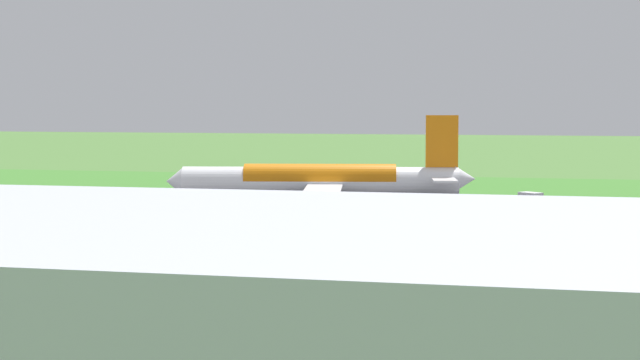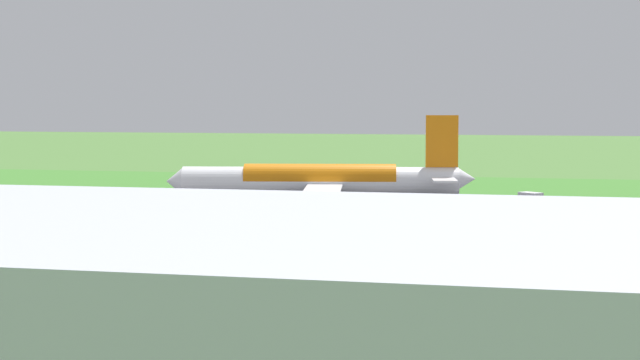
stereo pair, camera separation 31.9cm
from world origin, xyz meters
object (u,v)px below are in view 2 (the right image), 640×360
at_px(airliner_main, 322,181).
at_px(service_truck_fuel, 527,199).
at_px(airliner_parked_near, 569,245).
at_px(no_stopping_sign, 247,178).
at_px(traffic_cone_orange, 216,184).
at_px(service_truck_baggage, 15,217).
at_px(service_car_ops, 283,231).
at_px(service_car_followme, 20,191).

distance_m(airliner_main, service_truck_fuel, 35.49).
xyz_separation_m(airliner_parked_near, service_truck_fuel, (7.66, -74.74, -2.19)).
distance_m(airliner_parked_near, no_stopping_sign, 126.56).
relative_size(airliner_parked_near, traffic_cone_orange, 82.08).
bearing_deg(traffic_cone_orange, service_truck_baggage, 87.94).
relative_size(service_truck_fuel, traffic_cone_orange, 10.76).
bearing_deg(service_car_ops, service_truck_baggage, -3.53).
relative_size(airliner_main, service_truck_fuel, 9.10).
bearing_deg(airliner_parked_near, service_truck_baggage, -20.10).
xyz_separation_m(service_car_followme, service_truck_fuel, (-96.39, 0.13, 0.56)).
bearing_deg(service_car_followme, service_car_ops, 143.83).
relative_size(service_truck_fuel, no_stopping_sign, 2.00).
distance_m(service_truck_fuel, traffic_cone_orange, 76.37).
bearing_deg(no_stopping_sign, traffic_cone_orange, -15.22).
height_order(service_truck_fuel, no_stopping_sign, no_stopping_sign).
height_order(airliner_parked_near, traffic_cone_orange, airliner_parked_near).
height_order(airliner_main, no_stopping_sign, airliner_main).
bearing_deg(no_stopping_sign, airliner_parked_near, 122.57).
xyz_separation_m(airliner_main, service_truck_fuel, (-34.96, -5.35, -2.95)).
distance_m(service_car_ops, traffic_cone_orange, 90.96).
xyz_separation_m(airliner_parked_near, service_truck_baggage, (78.88, -28.86, -2.19)).
height_order(airliner_main, service_truck_baggage, airliner_main).
bearing_deg(no_stopping_sign, service_truck_baggage, 82.12).
xyz_separation_m(airliner_main, service_car_followme, (61.44, -5.48, -3.51)).
height_order(service_car_followme, service_truck_fuel, service_truck_fuel).
relative_size(airliner_main, no_stopping_sign, 18.17).
bearing_deg(service_car_followme, traffic_cone_orange, -129.59).
distance_m(service_truck_baggage, service_truck_fuel, 84.72).
distance_m(service_car_ops, no_stopping_sign, 85.92).
distance_m(service_truck_baggage, traffic_cone_orange, 79.99).
bearing_deg(service_car_ops, service_truck_fuel, -121.76).
relative_size(airliner_main, service_car_ops, 12.57).
bearing_deg(airliner_main, traffic_cone_orange, -49.71).
xyz_separation_m(service_truck_baggage, traffic_cone_orange, (-2.87, -79.93, -1.13)).
height_order(service_car_followme, no_stopping_sign, no_stopping_sign).
bearing_deg(service_car_followme, no_stopping_sign, -138.52).
bearing_deg(service_truck_baggage, service_truck_fuel, -147.21).
relative_size(service_truck_fuel, service_car_ops, 1.38).
bearing_deg(traffic_cone_orange, airliner_parked_near, 124.94).
relative_size(service_truck_baggage, service_car_ops, 1.39).
relative_size(airliner_main, airliner_parked_near, 1.19).
distance_m(service_truck_baggage, service_car_ops, 41.33).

